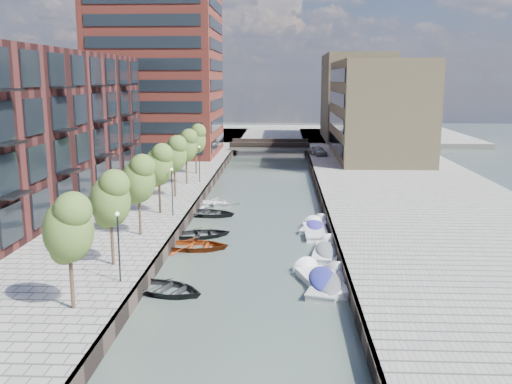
# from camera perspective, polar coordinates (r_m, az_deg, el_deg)

# --- Properties ---
(water) EXTENTS (300.00, 300.00, 0.00)m
(water) POSITION_cam_1_polar(r_m,az_deg,el_deg) (64.19, 0.75, 0.07)
(water) COLOR #38473F
(water) RESTS_ON ground
(quay_right) EXTENTS (20.00, 140.00, 1.00)m
(quay_right) POSITION_cam_1_polar(r_m,az_deg,el_deg) (65.55, 14.87, 0.36)
(quay_right) COLOR gray
(quay_right) RESTS_ON ground
(quay_wall_left) EXTENTS (0.25, 140.00, 1.00)m
(quay_wall_left) POSITION_cam_1_polar(r_m,az_deg,el_deg) (64.59, -4.67, 0.55)
(quay_wall_left) COLOR #332823
(quay_wall_left) RESTS_ON ground
(quay_wall_right) EXTENTS (0.25, 140.00, 1.00)m
(quay_wall_right) POSITION_cam_1_polar(r_m,az_deg,el_deg) (64.19, 6.20, 0.45)
(quay_wall_right) COLOR #332823
(quay_wall_right) RESTS_ON ground
(far_closure) EXTENTS (80.00, 40.00, 1.00)m
(far_closure) POSITION_cam_1_polar(r_m,az_deg,el_deg) (123.53, 1.70, 5.74)
(far_closure) COLOR gray
(far_closure) RESTS_ON ground
(apartment_block) EXTENTS (8.00, 38.00, 14.00)m
(apartment_block) POSITION_cam_1_polar(r_m,az_deg,el_deg) (57.53, -20.05, 6.12)
(apartment_block) COLOR black
(apartment_block) RESTS_ON quay_left
(tower) EXTENTS (18.00, 18.00, 30.00)m
(tower) POSITION_cam_1_polar(r_m,az_deg,el_deg) (90.04, -9.84, 13.38)
(tower) COLOR maroon
(tower) RESTS_ON quay_left
(tan_block_near) EXTENTS (12.00, 25.00, 14.00)m
(tan_block_near) POSITION_cam_1_polar(r_m,az_deg,el_deg) (86.17, 12.08, 8.07)
(tan_block_near) COLOR #917E59
(tan_block_near) RESTS_ON quay_right
(tan_block_far) EXTENTS (12.00, 20.00, 16.00)m
(tan_block_far) POSITION_cam_1_polar(r_m,az_deg,el_deg) (111.84, 9.95, 9.35)
(tan_block_far) COLOR #917E59
(tan_block_far) RESTS_ON quay_right
(bridge) EXTENTS (13.00, 6.00, 1.30)m
(bridge) POSITION_cam_1_polar(r_m,az_deg,el_deg) (95.60, 1.40, 4.63)
(bridge) COLOR gray
(bridge) RESTS_ON ground
(tree_0) EXTENTS (2.50, 2.50, 5.95)m
(tree_0) POSITION_cam_1_polar(r_m,az_deg,el_deg) (29.83, -18.28, -3.29)
(tree_0) COLOR #382619
(tree_0) RESTS_ON quay_left
(tree_1) EXTENTS (2.50, 2.50, 5.95)m
(tree_1) POSITION_cam_1_polar(r_m,az_deg,el_deg) (36.27, -14.39, -0.53)
(tree_1) COLOR #382619
(tree_1) RESTS_ON quay_left
(tree_2) EXTENTS (2.50, 2.50, 5.95)m
(tree_2) POSITION_cam_1_polar(r_m,az_deg,el_deg) (42.89, -11.69, 1.38)
(tree_2) COLOR #382619
(tree_2) RESTS_ON quay_left
(tree_3) EXTENTS (2.50, 2.50, 5.95)m
(tree_3) POSITION_cam_1_polar(r_m,az_deg,el_deg) (49.61, -9.71, 2.79)
(tree_3) COLOR #382619
(tree_3) RESTS_ON quay_left
(tree_4) EXTENTS (2.50, 2.50, 5.95)m
(tree_4) POSITION_cam_1_polar(r_m,az_deg,el_deg) (56.40, -8.20, 3.85)
(tree_4) COLOR #382619
(tree_4) RESTS_ON quay_left
(tree_5) EXTENTS (2.50, 2.50, 5.95)m
(tree_5) POSITION_cam_1_polar(r_m,az_deg,el_deg) (63.24, -7.02, 4.68)
(tree_5) COLOR #382619
(tree_5) RESTS_ON quay_left
(tree_6) EXTENTS (2.50, 2.50, 5.95)m
(tree_6) POSITION_cam_1_polar(r_m,az_deg,el_deg) (70.11, -6.06, 5.35)
(tree_6) COLOR #382619
(tree_6) RESTS_ON quay_left
(lamp_0) EXTENTS (0.24, 0.24, 4.12)m
(lamp_0) POSITION_cam_1_polar(r_m,az_deg,el_deg) (33.53, -13.59, -4.62)
(lamp_0) COLOR black
(lamp_0) RESTS_ON quay_left
(lamp_1) EXTENTS (0.24, 0.24, 4.12)m
(lamp_1) POSITION_cam_1_polar(r_m,az_deg,el_deg) (48.68, -8.39, 0.52)
(lamp_1) COLOR black
(lamp_1) RESTS_ON quay_left
(lamp_2) EXTENTS (0.24, 0.24, 4.12)m
(lamp_2) POSITION_cam_1_polar(r_m,az_deg,el_deg) (64.24, -5.69, 3.20)
(lamp_2) COLOR black
(lamp_2) RESTS_ON quay_left
(sloop_0) EXTENTS (5.85, 5.12, 1.01)m
(sloop_0) POSITION_cam_1_polar(r_m,az_deg,el_deg) (34.77, -8.97, -9.96)
(sloop_0) COLOR black
(sloop_0) RESTS_ON ground
(sloop_1) EXTENTS (5.25, 4.31, 0.95)m
(sloop_1) POSITION_cam_1_polar(r_m,az_deg,el_deg) (46.17, -5.39, -4.48)
(sloop_1) COLOR black
(sloop_1) RESTS_ON ground
(sloop_2) EXTENTS (5.11, 3.69, 1.04)m
(sloop_2) POSITION_cam_1_polar(r_m,az_deg,el_deg) (42.94, -6.09, -5.72)
(sloop_2) COLOR maroon
(sloop_2) RESTS_ON ground
(sloop_3) EXTENTS (4.67, 3.37, 0.96)m
(sloop_3) POSITION_cam_1_polar(r_m,az_deg,el_deg) (57.29, -3.91, -1.34)
(sloop_3) COLOR white
(sloop_3) RESTS_ON ground
(sloop_4) EXTENTS (5.56, 4.43, 1.03)m
(sloop_4) POSITION_cam_1_polar(r_m,az_deg,el_deg) (52.99, -4.74, -2.40)
(sloop_4) COLOR black
(sloop_4) RESTS_ON ground
(motorboat_0) EXTENTS (3.50, 5.73, 1.81)m
(motorboat_0) POSITION_cam_1_polar(r_m,az_deg,el_deg) (36.02, 6.37, -8.75)
(motorboat_0) COLOR white
(motorboat_0) RESTS_ON ground
(motorboat_1) EXTENTS (3.11, 5.40, 1.71)m
(motorboat_1) POSITION_cam_1_polar(r_m,az_deg,el_deg) (35.53, 7.40, -9.08)
(motorboat_1) COLOR #AEAEAC
(motorboat_1) RESTS_ON ground
(motorboat_2) EXTENTS (1.94, 5.28, 1.74)m
(motorboat_2) POSITION_cam_1_polar(r_m,az_deg,el_deg) (47.43, 5.90, -3.93)
(motorboat_2) COLOR silver
(motorboat_2) RESTS_ON ground
(motorboat_3) EXTENTS (2.86, 4.83, 1.52)m
(motorboat_3) POSITION_cam_1_polar(r_m,az_deg,el_deg) (48.73, 5.99, -3.42)
(motorboat_3) COLOR silver
(motorboat_3) RESTS_ON ground
(motorboat_4) EXTENTS (2.46, 5.18, 1.66)m
(motorboat_4) POSITION_cam_1_polar(r_m,az_deg,el_deg) (41.91, 7.09, -5.88)
(motorboat_4) COLOR white
(motorboat_4) RESTS_ON ground
(car) EXTENTS (2.98, 4.48, 1.42)m
(car) POSITION_cam_1_polar(r_m,az_deg,el_deg) (87.23, 6.22, 4.14)
(car) COLOR #9A9E9E
(car) RESTS_ON quay_right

